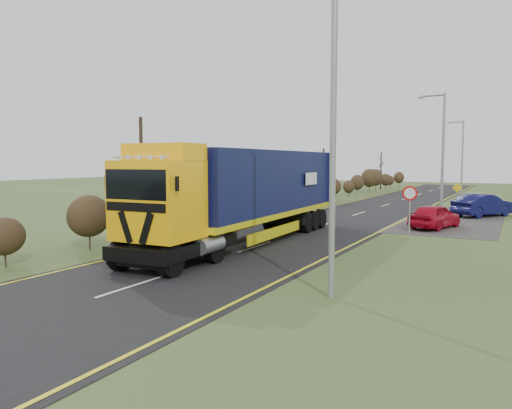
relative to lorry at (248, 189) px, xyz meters
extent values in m
plane|color=#3B4F21|center=(0.80, -4.84, -2.54)|extent=(160.00, 160.00, 0.00)
cube|color=black|center=(0.80, 5.16, -2.53)|extent=(8.00, 120.00, 0.02)
cube|color=#322F2C|center=(7.30, 15.16, -2.53)|extent=(6.00, 18.00, 0.02)
cube|color=yellow|center=(-2.90, 5.16, -2.51)|extent=(0.12, 116.00, 0.01)
cube|color=yellow|center=(4.50, 5.16, -2.51)|extent=(0.12, 116.00, 0.01)
cube|color=silver|center=(0.80, -8.84, -2.51)|extent=(0.12, 3.00, 0.01)
cube|color=silver|center=(0.80, -0.84, -2.51)|extent=(0.12, 3.00, 0.01)
cube|color=silver|center=(0.80, 7.16, -2.51)|extent=(0.12, 3.00, 0.01)
cube|color=silver|center=(0.80, 15.16, -2.51)|extent=(0.12, 3.00, 0.01)
cube|color=silver|center=(0.80, 23.16, -2.51)|extent=(0.12, 3.00, 0.01)
cube|color=silver|center=(0.80, 31.16, -2.51)|extent=(0.12, 3.00, 0.01)
cube|color=silver|center=(0.80, 39.16, -2.51)|extent=(0.12, 3.00, 0.01)
cube|color=silver|center=(0.80, 47.16, -2.51)|extent=(0.12, 3.00, 0.01)
cube|color=silver|center=(0.80, 55.16, -2.51)|extent=(0.12, 3.00, 0.01)
ellipsoid|color=black|center=(-5.22, -8.84, -1.40)|extent=(1.21, 1.57, 1.39)
ellipsoid|color=black|center=(-5.20, -4.84, -1.05)|extent=(1.58, 2.06, 1.82)
ellipsoid|color=black|center=(-5.18, -0.84, -0.70)|extent=(1.96, 2.55, 2.25)
ellipsoid|color=black|center=(-5.23, 3.16, -0.82)|extent=(1.83, 2.38, 2.10)
ellipsoid|color=black|center=(-5.15, 7.16, -1.26)|extent=(1.37, 1.78, 1.57)
ellipsoid|color=black|center=(-5.26, 11.16, -1.41)|extent=(1.20, 1.56, 1.38)
ellipsoid|color=black|center=(-5.12, 15.16, -1.08)|extent=(1.55, 2.02, 1.78)
ellipsoid|color=black|center=(-5.29, 19.16, -0.71)|extent=(1.95, 2.53, 2.24)
ellipsoid|color=black|center=(-5.10, 23.16, -0.80)|extent=(1.85, 2.41, 2.13)
ellipsoid|color=black|center=(-5.32, 27.16, -1.23)|extent=(1.40, 1.81, 1.61)
ellipsoid|color=black|center=(-5.07, 31.16, -1.42)|extent=(1.19, 1.55, 1.37)
ellipsoid|color=black|center=(-5.34, 35.16, -1.11)|extent=(1.52, 1.97, 1.75)
ellipsoid|color=black|center=(-5.04, 39.16, -0.72)|extent=(1.93, 2.51, 2.22)
ellipsoid|color=black|center=(-5.37, 43.16, -0.78)|extent=(1.88, 2.44, 2.16)
ellipsoid|color=black|center=(-5.02, 47.16, -1.20)|extent=(1.43, 1.85, 1.64)
ellipsoid|color=black|center=(-5.39, 51.16, -1.42)|extent=(1.19, 1.55, 1.37)
ellipsoid|color=black|center=(-5.00, 55.16, -1.14)|extent=(1.49, 1.93, 1.71)
cylinder|color=#2F2417|center=(-5.70, -0.84, 0.49)|extent=(0.18, 0.18, 6.05)
cylinder|color=#2F2417|center=(-5.70, 25.16, -0.01)|extent=(0.18, 0.18, 5.06)
cylinder|color=#2F2417|center=(-5.70, 47.16, 0.03)|extent=(0.18, 0.18, 5.15)
cube|color=black|center=(0.00, -5.58, -1.80)|extent=(2.74, 4.99, 0.48)
cube|color=#FFB30B|center=(0.00, -6.54, -0.04)|extent=(2.75, 2.44, 2.76)
cube|color=black|center=(0.00, -7.66, -1.96)|extent=(2.66, 0.23, 0.58)
cube|color=black|center=(-0.45, -7.72, -0.89)|extent=(0.64, 0.05, 1.14)
cube|color=black|center=(0.45, -7.72, -0.89)|extent=(0.64, 0.05, 1.14)
cube|color=black|center=(0.00, -7.69, 0.54)|extent=(2.50, 0.16, 1.01)
cube|color=black|center=(0.00, -7.72, -0.20)|extent=(2.44, 0.13, 0.30)
cube|color=#FFB30B|center=(0.00, -6.17, 1.64)|extent=(2.71, 1.59, 0.60)
cylinder|color=silver|center=(0.00, -7.44, 1.45)|extent=(2.34, 0.15, 0.06)
cube|color=black|center=(-1.52, -7.44, 0.60)|extent=(0.08, 0.12, 0.48)
cube|color=black|center=(1.52, -7.44, 0.60)|extent=(0.08, 0.12, 0.48)
cylinder|color=gray|center=(-1.22, -5.16, -1.74)|extent=(0.65, 1.40, 0.60)
cylinder|color=gray|center=(1.22, -5.16, -1.74)|extent=(0.65, 1.40, 0.60)
cube|color=yellow|center=(0.00, 1.33, -1.23)|extent=(3.19, 13.49, 0.26)
cube|color=black|center=(0.00, 1.33, 0.36)|extent=(3.15, 13.06, 2.92)
cube|color=#0E0F3B|center=(0.00, 7.83, 0.36)|extent=(2.64, 0.16, 2.92)
cube|color=#0E0F3B|center=(0.00, -5.18, 0.36)|extent=(2.64, 0.16, 2.92)
cube|color=black|center=(0.00, 5.37, -1.85)|extent=(2.59, 3.92, 0.37)
cube|color=yellow|center=(-1.30, 0.26, -1.96)|extent=(0.28, 5.84, 0.48)
cube|color=yellow|center=(1.30, 0.26, -1.96)|extent=(0.28, 5.84, 0.48)
cylinder|color=black|center=(-1.12, -7.28, -1.99)|extent=(0.38, 1.12, 1.11)
cylinder|color=black|center=(1.12, -7.28, -1.99)|extent=(0.38, 1.12, 1.11)
cylinder|color=black|center=(-1.12, -4.63, -1.99)|extent=(0.38, 1.12, 1.11)
cylinder|color=black|center=(1.12, -4.63, -1.99)|extent=(0.38, 1.12, 1.11)
cylinder|color=black|center=(-1.12, 4.41, -1.99)|extent=(0.38, 1.12, 1.11)
cylinder|color=black|center=(1.12, 4.41, -1.99)|extent=(0.38, 1.12, 1.11)
cylinder|color=black|center=(-1.12, 5.47, -1.99)|extent=(0.38, 1.12, 1.11)
cylinder|color=black|center=(1.12, 5.47, -1.99)|extent=(0.38, 1.12, 1.11)
cylinder|color=black|center=(-1.12, 6.54, -1.99)|extent=(0.38, 1.12, 1.11)
cylinder|color=black|center=(1.12, 6.54, -1.99)|extent=(0.38, 1.12, 1.11)
imported|color=#AC081C|center=(6.90, 9.51, -1.84)|extent=(2.69, 4.42, 1.41)
imported|color=#0A0B39|center=(8.90, 17.51, -1.76)|extent=(3.98, 4.90, 1.57)
cylinder|color=gray|center=(6.60, -7.08, 1.91)|extent=(0.18, 0.18, 8.89)
cylinder|color=gray|center=(6.60, 14.26, 1.58)|extent=(0.18, 0.18, 8.25)
cylinder|color=gray|center=(5.87, 14.26, 5.57)|extent=(1.47, 0.12, 0.12)
cube|color=gray|center=(5.13, 14.26, 5.48)|extent=(0.41, 0.16, 0.13)
cylinder|color=gray|center=(5.40, 37.92, 1.56)|extent=(0.18, 0.18, 8.19)
cylinder|color=gray|center=(4.67, 37.92, 5.51)|extent=(1.46, 0.12, 0.12)
cube|color=gray|center=(3.94, 37.92, 5.42)|extent=(0.41, 0.16, 0.13)
cylinder|color=gray|center=(6.40, 4.84, -1.40)|extent=(0.08, 0.08, 2.28)
cylinder|color=red|center=(6.40, 4.81, -0.26)|extent=(0.73, 0.04, 0.73)
cylinder|color=white|center=(6.40, 4.79, -0.26)|extent=(0.55, 0.02, 0.55)
cylinder|color=gray|center=(6.60, 23.21, -1.75)|extent=(0.08, 0.08, 1.58)
cube|color=#DBC10C|center=(6.60, 23.16, -0.84)|extent=(0.80, 0.04, 0.80)
camera|label=1|loc=(11.26, -20.29, 1.32)|focal=35.00mm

